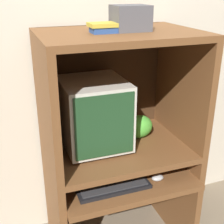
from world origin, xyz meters
The scene contains 10 objects.
wall_back centered at (0.00, 0.69, 1.30)m, with size 6.00×0.06×2.60m.
desk_base centered at (0.00, 0.27, 0.38)m, with size 0.89×0.68×0.62m.
desk_monitor_shelf centered at (0.00, 0.31, 0.73)m, with size 0.89×0.63×0.15m.
hutch_upper centered at (0.00, 0.35, 1.22)m, with size 0.89×0.63×0.70m.
crt_monitor centered at (-0.14, 0.37, 0.99)m, with size 0.38×0.42×0.42m.
keyboard centered at (-0.11, 0.11, 0.63)m, with size 0.42×0.16×0.03m.
mouse centered at (0.17, 0.09, 0.63)m, with size 0.07×0.05×0.03m.
snack_bag centered at (0.17, 0.38, 0.84)m, with size 0.18×0.14×0.15m.
book_stack centered at (-0.10, 0.28, 1.50)m, with size 0.14×0.12×0.05m.
storage_box centered at (0.06, 0.31, 1.54)m, with size 0.19×0.16×0.13m.
Camera 1 is at (-0.62, -1.29, 1.71)m, focal length 50.00 mm.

